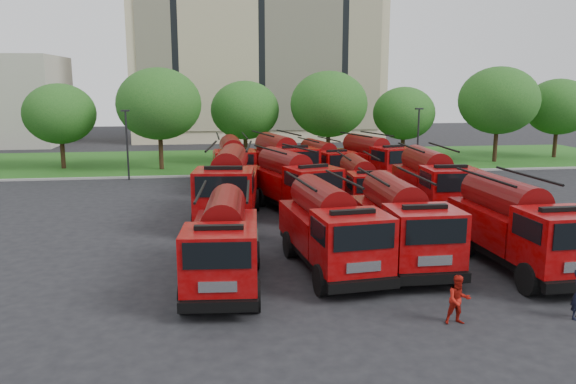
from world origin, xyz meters
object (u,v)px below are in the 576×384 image
object	(u,v)px
fire_truck_3	(519,226)
fire_truck_10	(324,162)
fire_truck_0	(224,242)
firefighter_3	(470,255)
fire_truck_11	(374,159)
fire_truck_6	(361,185)
fire_truck_9	(281,161)
fire_truck_5	(293,182)
firefighter_1	(457,324)
fire_truck_1	(330,228)
fire_truck_2	(401,223)
firefighter_0	(576,318)
firefighter_4	(304,242)
fire_truck_8	(233,163)
firefighter_5	(471,219)
fire_truck_7	(432,182)
fire_truck_4	(229,185)

from	to	relation	value
fire_truck_3	fire_truck_10	distance (m)	19.75
fire_truck_0	firefighter_3	size ratio (longest dim) A/B	4.05
fire_truck_3	fire_truck_11	distance (m)	19.42
fire_truck_6	fire_truck_9	size ratio (longest dim) A/B	0.80
fire_truck_5	firefighter_1	world-z (taller)	fire_truck_5
fire_truck_1	firefighter_3	bearing A→B (deg)	2.41
fire_truck_0	fire_truck_10	bearing A→B (deg)	73.58
fire_truck_10	fire_truck_6	bearing A→B (deg)	-100.18
fire_truck_2	firefighter_0	size ratio (longest dim) A/B	4.59
fire_truck_3	firefighter_4	bearing A→B (deg)	146.24
fire_truck_0	firefighter_0	size ratio (longest dim) A/B	4.48
fire_truck_1	firefighter_1	xyz separation A→B (m)	(2.73, -5.42, -1.62)
fire_truck_6	firefighter_1	distance (m)	15.22
fire_truck_8	fire_truck_11	size ratio (longest dim) A/B	0.99
fire_truck_0	firefighter_5	size ratio (longest dim) A/B	4.06
fire_truck_7	fire_truck_8	bearing A→B (deg)	142.10
fire_truck_6	fire_truck_11	xyz separation A→B (m)	(3.32, 8.84, 0.18)
fire_truck_3	fire_truck_5	xyz separation A→B (m)	(-7.12, 10.83, -0.02)
fire_truck_3	firefighter_4	size ratio (longest dim) A/B	3.79
fire_truck_7	firefighter_0	world-z (taller)	fire_truck_7
fire_truck_5	firefighter_3	bearing A→B (deg)	-72.90
firefighter_0	firefighter_5	size ratio (longest dim) A/B	0.91
fire_truck_1	firefighter_5	distance (m)	11.40
fire_truck_0	fire_truck_3	xyz separation A→B (m)	(11.18, 0.28, 0.12)
fire_truck_3	fire_truck_7	bearing A→B (deg)	85.66
fire_truck_6	firefighter_1	world-z (taller)	fire_truck_6
fire_truck_1	fire_truck_5	world-z (taller)	fire_truck_5
firefighter_1	firefighter_3	world-z (taller)	firefighter_3
fire_truck_0	fire_truck_5	distance (m)	11.83
fire_truck_6	firefighter_0	distance (m)	15.55
fire_truck_1	fire_truck_10	bearing A→B (deg)	73.08
fire_truck_8	firefighter_1	size ratio (longest dim) A/B	4.94
firefighter_4	firefighter_5	size ratio (longest dim) A/B	1.14
fire_truck_1	firefighter_5	world-z (taller)	fire_truck_1
fire_truck_5	firefighter_5	xyz separation A→B (m)	(8.98, -3.12, -1.66)
fire_truck_4	firefighter_5	bearing A→B (deg)	-0.58
fire_truck_3	firefighter_4	distance (m)	8.98
fire_truck_9	firefighter_0	distance (m)	23.99
fire_truck_6	fire_truck_3	bearing A→B (deg)	-70.31
firefighter_1	firefighter_0	bearing A→B (deg)	-0.23
fire_truck_0	fire_truck_8	size ratio (longest dim) A/B	0.94
fire_truck_9	fire_truck_10	xyz separation A→B (m)	(3.14, 0.96, -0.27)
firefighter_5	fire_truck_9	bearing A→B (deg)	-35.49
fire_truck_4	firefighter_1	world-z (taller)	fire_truck_4
firefighter_1	firefighter_5	distance (m)	13.75
fire_truck_9	firefighter_0	size ratio (longest dim) A/B	5.16
fire_truck_4	fire_truck_11	size ratio (longest dim) A/B	1.10
firefighter_1	firefighter_3	distance (m)	7.24
fire_truck_11	firefighter_1	bearing A→B (deg)	-116.88
fire_truck_0	firefighter_3	xyz separation A→B (m)	(10.20, 2.11, -1.56)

